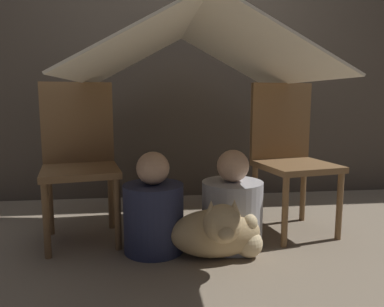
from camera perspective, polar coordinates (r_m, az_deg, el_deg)
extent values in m
plane|color=gray|center=(2.23, 0.26, -13.29)|extent=(8.80, 8.80, 0.00)
cube|color=#4C4238|center=(3.14, -2.17, 16.27)|extent=(7.00, 0.05, 2.50)
cylinder|color=brown|center=(2.09, -21.32, -9.59)|extent=(0.04, 0.04, 0.40)
cylinder|color=brown|center=(2.10, -11.25, -9.10)|extent=(0.04, 0.04, 0.40)
cylinder|color=brown|center=(2.44, -20.83, -6.98)|extent=(0.04, 0.04, 0.40)
cylinder|color=brown|center=(2.44, -12.26, -6.57)|extent=(0.04, 0.04, 0.40)
cube|color=brown|center=(2.21, -16.66, -2.57)|extent=(0.49, 0.49, 0.04)
cube|color=brown|center=(2.37, -17.04, 4.51)|extent=(0.42, 0.11, 0.48)
cylinder|color=brown|center=(2.16, 13.99, -8.68)|extent=(0.04, 0.04, 0.40)
cylinder|color=brown|center=(2.36, 21.55, -7.51)|extent=(0.04, 0.04, 0.40)
cylinder|color=brown|center=(2.46, 9.51, -6.39)|extent=(0.04, 0.04, 0.40)
cylinder|color=brown|center=(2.64, 16.56, -5.59)|extent=(0.04, 0.04, 0.40)
cube|color=brown|center=(2.35, 15.62, -1.86)|extent=(0.49, 0.49, 0.04)
cube|color=brown|center=(2.48, 13.39, 4.82)|extent=(0.42, 0.11, 0.48)
cube|color=silver|center=(2.15, -8.77, 15.37)|extent=(0.64, 1.34, 0.35)
cube|color=silver|center=(2.23, 8.47, 15.15)|extent=(0.64, 1.34, 0.35)
cube|color=silver|center=(2.19, 0.00, 19.81)|extent=(0.04, 1.34, 0.01)
cylinder|color=#2D3351|center=(2.06, -5.86, -9.71)|extent=(0.32, 0.32, 0.37)
sphere|color=#D6A884|center=(1.99, -5.98, -2.24)|extent=(0.18, 0.18, 0.18)
cylinder|color=#B2B2B7|center=(2.12, 6.13, -9.16)|extent=(0.34, 0.34, 0.37)
sphere|color=#D6A884|center=(2.06, 6.25, -1.88)|extent=(0.18, 0.18, 0.18)
ellipsoid|color=tan|center=(2.00, 3.60, -12.02)|extent=(0.48, 0.23, 0.25)
sphere|color=tan|center=(1.80, 4.68, -10.61)|extent=(0.19, 0.19, 0.19)
ellipsoid|color=tan|center=(1.73, 5.23, -12.09)|extent=(0.07, 0.09, 0.07)
cone|color=tan|center=(1.76, 2.91, -8.42)|extent=(0.07, 0.07, 0.08)
cone|color=tan|center=(1.78, 6.48, -8.26)|extent=(0.07, 0.07, 0.08)
sphere|color=beige|center=(2.03, 8.62, -13.38)|extent=(0.15, 0.15, 0.15)
sphere|color=beige|center=(1.99, 8.69, -10.31)|extent=(0.09, 0.09, 0.09)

